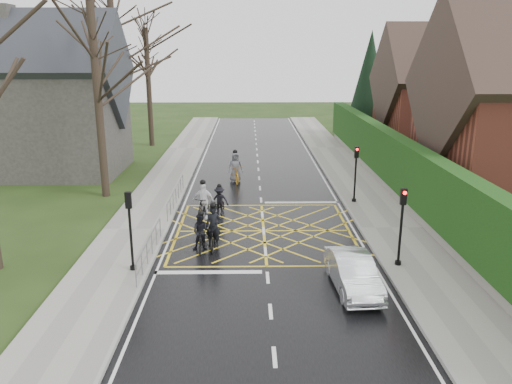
{
  "coord_description": "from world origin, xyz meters",
  "views": [
    {
      "loc": [
        -0.69,
        -21.99,
        8.18
      ],
      "look_at": [
        -0.33,
        2.13,
        1.3
      ],
      "focal_mm": 35.0,
      "sensor_mm": 36.0,
      "label": 1
    }
  ],
  "objects_px": {
    "cyclist_mid": "(220,203)",
    "cyclist_front": "(203,204)",
    "cyclist_rear": "(214,233)",
    "car": "(353,273)",
    "cyclist_back": "(201,236)",
    "cyclist_lead": "(235,171)"
  },
  "relations": [
    {
      "from": "cyclist_back",
      "to": "cyclist_front",
      "type": "bearing_deg",
      "value": 95.08
    },
    {
      "from": "cyclist_rear",
      "to": "cyclist_lead",
      "type": "height_order",
      "value": "cyclist_lead"
    },
    {
      "from": "cyclist_lead",
      "to": "cyclist_back",
      "type": "bearing_deg",
      "value": -107.62
    },
    {
      "from": "cyclist_back",
      "to": "cyclist_lead",
      "type": "distance_m",
      "value": 11.45
    },
    {
      "from": "cyclist_rear",
      "to": "cyclist_front",
      "type": "distance_m",
      "value": 3.91
    },
    {
      "from": "cyclist_rear",
      "to": "car",
      "type": "distance_m",
      "value": 6.52
    },
    {
      "from": "car",
      "to": "cyclist_front",
      "type": "bearing_deg",
      "value": 123.87
    },
    {
      "from": "cyclist_mid",
      "to": "cyclist_front",
      "type": "xyz_separation_m",
      "value": [
        -0.77,
        -0.64,
        0.15
      ]
    },
    {
      "from": "cyclist_mid",
      "to": "car",
      "type": "height_order",
      "value": "cyclist_mid"
    },
    {
      "from": "cyclist_rear",
      "to": "cyclist_mid",
      "type": "height_order",
      "value": "cyclist_rear"
    },
    {
      "from": "cyclist_back",
      "to": "cyclist_front",
      "type": "relative_size",
      "value": 0.84
    },
    {
      "from": "cyclist_lead",
      "to": "car",
      "type": "distance_m",
      "value": 15.7
    },
    {
      "from": "cyclist_mid",
      "to": "cyclist_lead",
      "type": "bearing_deg",
      "value": 97.28
    },
    {
      "from": "cyclist_mid",
      "to": "cyclist_front",
      "type": "height_order",
      "value": "cyclist_front"
    },
    {
      "from": "cyclist_back",
      "to": "cyclist_mid",
      "type": "relative_size",
      "value": 1.0
    },
    {
      "from": "cyclist_mid",
      "to": "cyclist_front",
      "type": "bearing_deg",
      "value": -127.42
    },
    {
      "from": "cyclist_back",
      "to": "cyclist_front",
      "type": "distance_m",
      "value": 4.15
    },
    {
      "from": "cyclist_mid",
      "to": "cyclist_front",
      "type": "distance_m",
      "value": 1.02
    },
    {
      "from": "cyclist_front",
      "to": "cyclist_back",
      "type": "bearing_deg",
      "value": -75.68
    },
    {
      "from": "car",
      "to": "cyclist_mid",
      "type": "bearing_deg",
      "value": 118.04
    },
    {
      "from": "cyclist_back",
      "to": "car",
      "type": "xyz_separation_m",
      "value": [
        5.67,
        -3.65,
        -0.04
      ]
    },
    {
      "from": "cyclist_rear",
      "to": "cyclist_front",
      "type": "bearing_deg",
      "value": 102.07
    }
  ]
}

